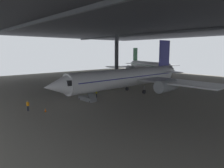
{
  "coord_description": "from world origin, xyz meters",
  "views": [
    {
      "loc": [
        32.54,
        -28.81,
        9.28
      ],
      "look_at": [
        0.64,
        -0.65,
        2.66
      ],
      "focal_mm": 33.57,
      "sensor_mm": 36.0,
      "label": 1
    }
  ],
  "objects": [
    {
      "name": "boarding_stairs",
      "position": [
        0.08,
        -6.46,
        0.74
      ],
      "size": [
        4.36,
        1.58,
        4.8
      ],
      "color": "slate",
      "rests_on": "ground_plane"
    },
    {
      "name": "crew_worker_near_nose",
      "position": [
        -0.09,
        -17.62,
        0.95
      ],
      "size": [
        0.49,
        0.37,
        1.67
      ],
      "color": "#232838",
      "rests_on": "ground_plane"
    },
    {
      "name": "crew_worker_by_stairs",
      "position": [
        -0.66,
        -3.69,
        1.02
      ],
      "size": [
        0.51,
        0.34,
        1.77
      ],
      "color": "#232838",
      "rests_on": "ground_plane"
    },
    {
      "name": "airplane_main",
      "position": [
        0.56,
        4.35,
        3.57
      ],
      "size": [
        37.49,
        38.99,
        12.12
      ],
      "color": "white",
      "rests_on": "ground_plane"
    },
    {
      "name": "airplane_distant",
      "position": [
        -23.31,
        40.68,
        3.35
      ],
      "size": [
        33.39,
        33.23,
        10.92
      ],
      "color": "white",
      "rests_on": "ground_plane"
    },
    {
      "name": "hangar_structure",
      "position": [
        -0.06,
        13.75,
        16.27
      ],
      "size": [
        121.0,
        99.0,
        16.89
      ],
      "color": "#4C4F54",
      "rests_on": "ground_plane"
    },
    {
      "name": "traffic_cone_orange",
      "position": [
        2.16,
        -15.76,
        0.29
      ],
      "size": [
        0.36,
        0.36,
        0.6
      ],
      "color": "black",
      "rests_on": "ground_plane"
    },
    {
      "name": "ground_plane",
      "position": [
        0.0,
        0.0,
        0.0
      ],
      "size": [
        110.0,
        110.0,
        0.0
      ],
      "primitive_type": "plane",
      "color": "gray"
    }
  ]
}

